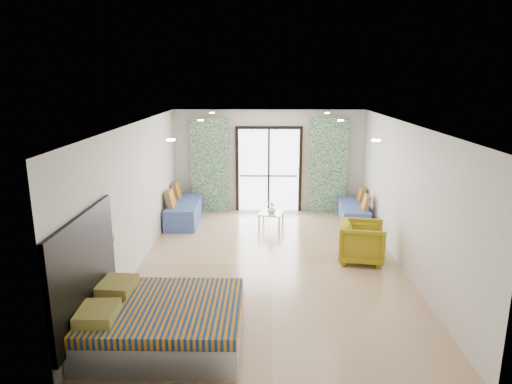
{
  "coord_description": "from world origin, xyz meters",
  "views": [
    {
      "loc": [
        -0.12,
        -8.2,
        3.49
      ],
      "look_at": [
        -0.29,
        1.15,
        1.15
      ],
      "focal_mm": 32.0,
      "sensor_mm": 36.0,
      "label": 1
    }
  ],
  "objects_px": {
    "daybed_right": "(354,213)",
    "coffee_table": "(271,214)",
    "armchair": "(362,240)",
    "bed": "(163,322)",
    "daybed_left": "(184,211)"
  },
  "relations": [
    {
      "from": "coffee_table",
      "to": "armchair",
      "type": "height_order",
      "value": "armchair"
    },
    {
      "from": "bed",
      "to": "coffee_table",
      "type": "distance_m",
      "value": 5.18
    },
    {
      "from": "daybed_left",
      "to": "bed",
      "type": "bearing_deg",
      "value": -84.19
    },
    {
      "from": "bed",
      "to": "daybed_left",
      "type": "distance_m",
      "value": 5.4
    },
    {
      "from": "coffee_table",
      "to": "armchair",
      "type": "xyz_separation_m",
      "value": [
        1.74,
        -2.04,
        0.11
      ]
    },
    {
      "from": "coffee_table",
      "to": "daybed_left",
      "type": "bearing_deg",
      "value": 169.17
    },
    {
      "from": "daybed_right",
      "to": "coffee_table",
      "type": "distance_m",
      "value": 2.11
    },
    {
      "from": "daybed_left",
      "to": "daybed_right",
      "type": "relative_size",
      "value": 1.11
    },
    {
      "from": "daybed_left",
      "to": "armchair",
      "type": "xyz_separation_m",
      "value": [
        3.9,
        -2.46,
        0.15
      ]
    },
    {
      "from": "daybed_left",
      "to": "coffee_table",
      "type": "bearing_deg",
      "value": -11.81
    },
    {
      "from": "daybed_right",
      "to": "armchair",
      "type": "height_order",
      "value": "armchair"
    },
    {
      "from": "daybed_left",
      "to": "coffee_table",
      "type": "height_order",
      "value": "daybed_left"
    },
    {
      "from": "bed",
      "to": "daybed_left",
      "type": "bearing_deg",
      "value": 96.79
    },
    {
      "from": "daybed_left",
      "to": "armchair",
      "type": "height_order",
      "value": "daybed_left"
    },
    {
      "from": "daybed_right",
      "to": "coffee_table",
      "type": "xyz_separation_m",
      "value": [
        -2.06,
        -0.42,
        0.07
      ]
    }
  ]
}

